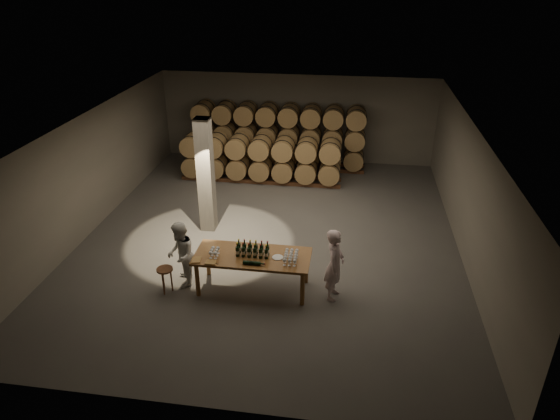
# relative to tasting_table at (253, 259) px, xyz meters

# --- Properties ---
(room) EXTENTS (12.00, 12.00, 12.00)m
(room) POSITION_rel_tasting_table_xyz_m (-1.80, 2.70, 0.80)
(room) COLOR #595654
(room) RESTS_ON ground
(tasting_table) EXTENTS (2.60, 1.10, 0.90)m
(tasting_table) POSITION_rel_tasting_table_xyz_m (0.00, 0.00, 0.00)
(tasting_table) COLOR brown
(tasting_table) RESTS_ON ground
(barrel_stack_back) EXTENTS (6.26, 0.95, 2.31)m
(barrel_stack_back) POSITION_rel_tasting_table_xyz_m (-0.57, 7.70, 0.40)
(barrel_stack_back) COLOR brown
(barrel_stack_back) RESTS_ON ground
(barrel_stack_front) EXTENTS (5.48, 0.95, 1.57)m
(barrel_stack_front) POSITION_rel_tasting_table_xyz_m (-0.96, 6.30, 0.03)
(barrel_stack_front) COLOR brown
(barrel_stack_front) RESTS_ON ground
(bottle_cluster) EXTENTS (0.74, 0.24, 0.35)m
(bottle_cluster) POSITION_rel_tasting_table_xyz_m (0.01, -0.01, 0.23)
(bottle_cluster) COLOR black
(bottle_cluster) RESTS_ON tasting_table
(lying_bottles) EXTENTS (0.49, 0.09, 0.09)m
(lying_bottles) POSITION_rel_tasting_table_xyz_m (0.08, -0.38, 0.15)
(lying_bottles) COLOR black
(lying_bottles) RESTS_ON tasting_table
(glass_cluster_left) EXTENTS (0.20, 0.31, 0.18)m
(glass_cluster_left) POSITION_rel_tasting_table_xyz_m (-0.83, -0.14, 0.23)
(glass_cluster_left) COLOR silver
(glass_cluster_left) RESTS_ON tasting_table
(glass_cluster_right) EXTENTS (0.30, 0.52, 0.17)m
(glass_cluster_right) POSITION_rel_tasting_table_xyz_m (0.87, -0.08, 0.22)
(glass_cluster_right) COLOR silver
(glass_cluster_right) RESTS_ON tasting_table
(plate) EXTENTS (0.25, 0.25, 0.01)m
(plate) POSITION_rel_tasting_table_xyz_m (0.57, -0.01, 0.11)
(plate) COLOR silver
(plate) RESTS_ON tasting_table
(notebook_near) EXTENTS (0.23, 0.19, 0.03)m
(notebook_near) POSITION_rel_tasting_table_xyz_m (-0.84, -0.44, 0.12)
(notebook_near) COLOR olive
(notebook_near) RESTS_ON tasting_table
(notebook_corner) EXTENTS (0.24, 0.28, 0.02)m
(notebook_corner) POSITION_rel_tasting_table_xyz_m (-1.18, -0.39, 0.12)
(notebook_corner) COLOR olive
(notebook_corner) RESTS_ON tasting_table
(pen) EXTENTS (0.14, 0.06, 0.01)m
(pen) POSITION_rel_tasting_table_xyz_m (-0.73, -0.45, 0.11)
(pen) COLOR black
(pen) RESTS_ON tasting_table
(stool) EXTENTS (0.37, 0.37, 0.61)m
(stool) POSITION_rel_tasting_table_xyz_m (-1.94, -0.39, -0.29)
(stool) COLOR brown
(stool) RESTS_ON ground
(person_man) EXTENTS (0.51, 0.68, 1.70)m
(person_man) POSITION_rel_tasting_table_xyz_m (1.84, -0.03, 0.05)
(person_man) COLOR beige
(person_man) RESTS_ON ground
(person_woman) EXTENTS (0.80, 0.92, 1.60)m
(person_woman) POSITION_rel_tasting_table_xyz_m (-1.66, -0.06, 0.00)
(person_woman) COLOR white
(person_woman) RESTS_ON ground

